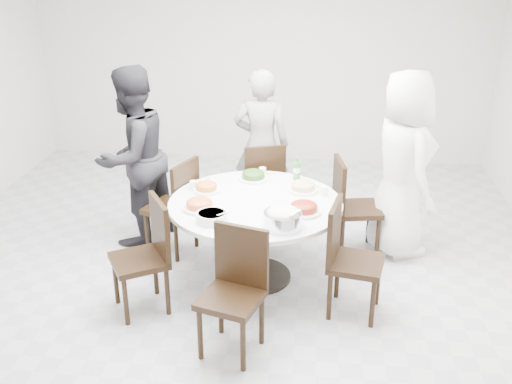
# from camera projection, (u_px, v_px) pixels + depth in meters

# --- Properties ---
(floor) EXTENTS (6.00, 6.00, 0.01)m
(floor) POSITION_uv_depth(u_px,v_px,m) (230.00, 264.00, 5.66)
(floor) COLOR #ADACB1
(floor) RESTS_ON ground
(wall_back) EXTENTS (6.00, 0.01, 2.80)m
(wall_back) POSITION_uv_depth(u_px,v_px,m) (262.00, 57.00, 7.86)
(wall_back) COLOR beige
(wall_back) RESTS_ON ground
(wall_front) EXTENTS (6.00, 0.01, 2.80)m
(wall_front) POSITION_uv_depth(u_px,v_px,m) (112.00, 333.00, 2.37)
(wall_front) COLOR beige
(wall_front) RESTS_ON ground
(dining_table) EXTENTS (1.50, 1.50, 0.75)m
(dining_table) POSITION_uv_depth(u_px,v_px,m) (255.00, 240.00, 5.29)
(dining_table) COLOR white
(dining_table) RESTS_ON floor
(chair_ne) EXTENTS (0.49, 0.49, 0.95)m
(chair_ne) POSITION_uv_depth(u_px,v_px,m) (357.00, 207.00, 5.71)
(chair_ne) COLOR black
(chair_ne) RESTS_ON floor
(chair_n) EXTENTS (0.54, 0.54, 0.95)m
(chair_n) POSITION_uv_depth(u_px,v_px,m) (261.00, 184.00, 6.25)
(chair_n) COLOR black
(chair_n) RESTS_ON floor
(chair_nw) EXTENTS (0.54, 0.54, 0.95)m
(chair_nw) POSITION_uv_depth(u_px,v_px,m) (170.00, 206.00, 5.73)
(chair_nw) COLOR black
(chair_nw) RESTS_ON floor
(chair_sw) EXTENTS (0.58, 0.58, 0.95)m
(chair_sw) POSITION_uv_depth(u_px,v_px,m) (139.00, 258.00, 4.80)
(chair_sw) COLOR black
(chair_sw) RESTS_ON floor
(chair_s) EXTENTS (0.52, 0.52, 0.95)m
(chair_s) POSITION_uv_depth(u_px,v_px,m) (231.00, 296.00, 4.29)
(chair_s) COLOR black
(chair_s) RESTS_ON floor
(chair_se) EXTENTS (0.49, 0.49, 0.95)m
(chair_se) POSITION_uv_depth(u_px,v_px,m) (356.00, 261.00, 4.76)
(chair_se) COLOR black
(chair_se) RESTS_ON floor
(diner_right) EXTENTS (0.83, 1.01, 1.78)m
(diner_right) POSITION_uv_depth(u_px,v_px,m) (402.00, 165.00, 5.58)
(diner_right) COLOR silver
(diner_right) RESTS_ON floor
(diner_middle) EXTENTS (0.61, 0.41, 1.63)m
(diner_middle) POSITION_uv_depth(u_px,v_px,m) (261.00, 145.00, 6.36)
(diner_middle) COLOR black
(diner_middle) RESTS_ON floor
(diner_left) EXTENTS (0.99, 1.07, 1.77)m
(diner_left) POSITION_uv_depth(u_px,v_px,m) (133.00, 157.00, 5.81)
(diner_left) COLOR black
(diner_left) RESTS_ON floor
(dish_greens) EXTENTS (0.27, 0.27, 0.07)m
(dish_greens) POSITION_uv_depth(u_px,v_px,m) (253.00, 176.00, 5.60)
(dish_greens) COLOR white
(dish_greens) RESTS_ON dining_table
(dish_pale) EXTENTS (0.27, 0.27, 0.07)m
(dish_pale) POSITION_uv_depth(u_px,v_px,m) (303.00, 187.00, 5.35)
(dish_pale) COLOR white
(dish_pale) RESTS_ON dining_table
(dish_orange) EXTENTS (0.24, 0.24, 0.06)m
(dish_orange) POSITION_uv_depth(u_px,v_px,m) (207.00, 188.00, 5.34)
(dish_orange) COLOR white
(dish_orange) RESTS_ON dining_table
(dish_redbrown) EXTENTS (0.29, 0.29, 0.07)m
(dish_redbrown) POSITION_uv_depth(u_px,v_px,m) (304.00, 209.00, 4.92)
(dish_redbrown) COLOR white
(dish_redbrown) RESTS_ON dining_table
(dish_tofu) EXTENTS (0.28, 0.28, 0.07)m
(dish_tofu) POSITION_uv_depth(u_px,v_px,m) (199.00, 205.00, 4.99)
(dish_tofu) COLOR white
(dish_tofu) RESTS_ON dining_table
(rice_bowl) EXTENTS (0.30, 0.30, 0.13)m
(rice_bowl) POSITION_uv_depth(u_px,v_px,m) (283.00, 220.00, 4.66)
(rice_bowl) COLOR silver
(rice_bowl) RESTS_ON dining_table
(soup_bowl) EXTENTS (0.25, 0.25, 0.08)m
(soup_bowl) POSITION_uv_depth(u_px,v_px,m) (212.00, 217.00, 4.77)
(soup_bowl) COLOR white
(soup_bowl) RESTS_ON dining_table
(beverage_bottle) EXTENTS (0.06, 0.06, 0.22)m
(beverage_bottle) POSITION_uv_depth(u_px,v_px,m) (297.00, 168.00, 5.57)
(beverage_bottle) COLOR #37772F
(beverage_bottle) RESTS_ON dining_table
(tea_cups) EXTENTS (0.07, 0.07, 0.08)m
(tea_cups) POSITION_uv_depth(u_px,v_px,m) (265.00, 172.00, 5.68)
(tea_cups) COLOR white
(tea_cups) RESTS_ON dining_table
(chopsticks) EXTENTS (0.24, 0.04, 0.01)m
(chopsticks) POSITION_uv_depth(u_px,v_px,m) (264.00, 173.00, 5.77)
(chopsticks) COLOR tan
(chopsticks) RESTS_ON dining_table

